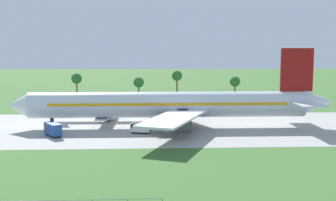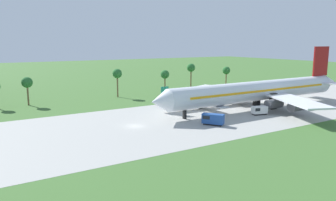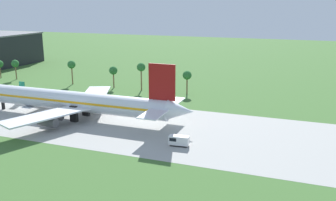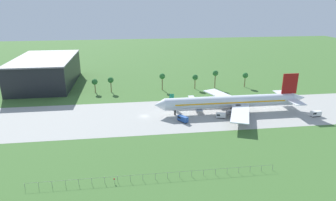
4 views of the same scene
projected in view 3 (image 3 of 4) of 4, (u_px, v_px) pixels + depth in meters
The scene contains 5 objects.
jet_airliner at pixel (75, 101), 119.23m from camera, with size 79.50×53.24×19.30m.
regional_aircraft at pixel (50, 98), 134.89m from camera, with size 28.07×25.28×7.80m.
baggage_tug at pixel (178, 141), 96.80m from camera, with size 5.29×2.43×2.74m.
fuel_truck at pixel (40, 117), 116.78m from camera, with size 4.81×2.99×2.49m.
palm_tree_row at pixel (83, 68), 166.49m from camera, with size 99.97×3.60×11.71m.
Camera 3 is at (112.97, -97.68, 36.08)m, focal length 40.00 mm.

